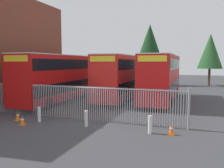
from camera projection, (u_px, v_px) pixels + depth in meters
name	position (u px, v px, depth m)	size (l,w,h in m)	color
ground_plane	(126.00, 101.00, 22.03)	(100.00, 100.00, 0.00)	#3D3D42
palisade_fence	(73.00, 101.00, 14.87)	(14.57, 0.14, 2.35)	gray
double_decker_bus_near_gate	(59.00, 76.00, 21.16)	(2.54, 10.81, 4.42)	red
double_decker_bus_behind_fence_left	(162.00, 76.00, 21.62)	(2.54, 10.81, 4.42)	red
double_decker_bus_behind_fence_right	(123.00, 75.00, 22.91)	(2.54, 10.81, 4.42)	red
bollard_near_left	(39.00, 114.00, 14.23)	(0.20, 0.20, 0.95)	silver
bollard_center_front	(86.00, 119.00, 13.10)	(0.20, 0.20, 0.95)	silver
bollard_near_right	(150.00, 125.00, 11.86)	(0.20, 0.20, 0.95)	silver
traffic_cone_by_gate	(171.00, 129.00, 11.66)	(0.34, 0.34, 0.59)	orange
traffic_cone_mid_forecourt	(18.00, 116.00, 14.57)	(0.34, 0.34, 0.59)	orange
traffic_cone_near_kerb	(22.00, 120.00, 13.47)	(0.34, 0.34, 0.59)	orange
tree_tall_back	(210.00, 51.00, 35.74)	(3.82, 3.82, 8.22)	#4C3823
tree_short_side	(150.00, 48.00, 36.66)	(5.19, 5.19, 9.83)	#4C3823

